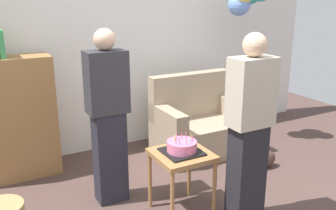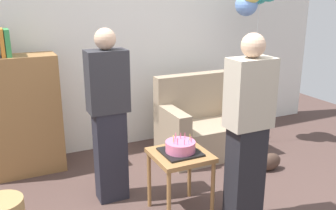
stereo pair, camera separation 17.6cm
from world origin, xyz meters
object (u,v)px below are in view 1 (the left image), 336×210
(person_holding_cake, at_px, (249,131))
(handbag, at_px, (265,159))
(bookshelf, at_px, (15,116))
(side_table, at_px, (182,162))
(couch, at_px, (199,125))
(birthday_cake, at_px, (182,147))
(person_blowing_candles, at_px, (108,117))

(person_holding_cake, xyz_separation_m, handbag, (0.88, 0.69, -0.73))
(bookshelf, xyz_separation_m, side_table, (1.17, -1.45, -0.18))
(couch, bearing_deg, handbag, -61.71)
(bookshelf, bearing_deg, birthday_cake, -51.02)
(couch, xyz_separation_m, birthday_cake, (-0.88, -1.08, 0.29))
(bookshelf, xyz_separation_m, birthday_cake, (1.17, -1.45, -0.04))
(couch, distance_m, bookshelf, 2.12)
(bookshelf, relative_size, birthday_cake, 4.97)
(handbag, bearing_deg, side_table, -166.26)
(bookshelf, height_order, side_table, bookshelf)
(side_table, relative_size, person_blowing_candles, 0.36)
(bookshelf, relative_size, side_table, 2.72)
(person_holding_cake, bearing_deg, side_table, -12.51)
(person_blowing_candles, bearing_deg, couch, 18.60)
(person_holding_cake, bearing_deg, person_blowing_candles, -15.60)
(handbag, bearing_deg, birthday_cake, -166.26)
(side_table, xyz_separation_m, birthday_cake, (0.00, -0.00, 0.14))
(couch, bearing_deg, person_blowing_candles, -157.32)
(side_table, distance_m, handbag, 1.39)
(bookshelf, height_order, person_blowing_candles, person_blowing_candles)
(bookshelf, relative_size, handbag, 5.67)
(couch, height_order, handbag, couch)
(birthday_cake, bearing_deg, side_table, 114.02)
(person_blowing_candles, bearing_deg, bookshelf, 122.57)
(side_table, xyz_separation_m, person_holding_cake, (0.42, -0.37, 0.34))
(person_holding_cake, bearing_deg, handbag, -112.88)
(bookshelf, relative_size, person_blowing_candles, 0.97)
(bookshelf, height_order, birthday_cake, bookshelf)
(person_blowing_candles, height_order, handbag, person_blowing_candles)
(couch, distance_m, handbag, 0.90)
(couch, xyz_separation_m, handbag, (0.41, -0.76, -0.24))
(birthday_cake, height_order, person_blowing_candles, person_blowing_candles)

